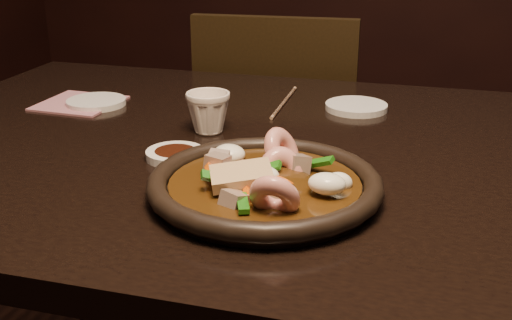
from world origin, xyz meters
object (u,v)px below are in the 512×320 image
(tea_cup, at_px, (208,111))
(plate, at_px, (265,186))
(table, at_px, (343,198))
(chair, at_px, (280,160))

(tea_cup, bearing_deg, plate, -55.02)
(table, bearing_deg, tea_cup, 171.03)
(table, xyz_separation_m, tea_cup, (-0.24, 0.04, 0.11))
(table, distance_m, plate, 0.23)
(chair, bearing_deg, table, 107.97)
(table, relative_size, plate, 5.17)
(table, height_order, chair, chair)
(chair, bearing_deg, tea_cup, 87.42)
(chair, xyz_separation_m, plate, (0.17, -0.82, 0.29))
(table, relative_size, chair, 1.83)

